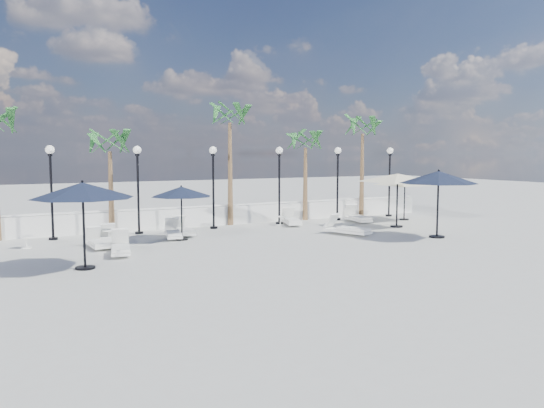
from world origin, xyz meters
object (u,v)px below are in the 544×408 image
lounger_0 (121,247)px  lounger_3 (109,240)px  lounger_5 (347,229)px  lounger_6 (357,217)px  parasol_navy_left (83,191)px  lounger_2 (173,233)px  parasol_navy_mid (181,192)px  lounger_1 (97,242)px  parasol_cream_sq_b (398,174)px  lounger_4 (183,230)px  parasol_navy_right (439,178)px  lounger_7 (291,220)px  parasol_cream_sq_a (405,179)px

lounger_0 → lounger_3: size_ratio=1.06×
lounger_5 → lounger_6: bearing=25.9°
parasol_navy_left → lounger_0: bearing=51.8°
lounger_3 → parasol_navy_left: (-1.43, -3.78, 2.15)m
lounger_2 → lounger_0: bearing=-123.6°
lounger_0 → parasol_navy_mid: 3.91m
lounger_1 → lounger_2: 3.31m
lounger_0 → parasol_navy_mid: size_ratio=0.82×
lounger_6 → parasol_cream_sq_b: parasol_cream_sq_b is taller
lounger_4 → parasol_navy_right: size_ratio=0.61×
lounger_1 → lounger_3: bearing=24.4°
lounger_3 → parasol_cream_sq_b: 13.44m
lounger_2 → parasol_navy_left: 6.44m
lounger_0 → lounger_2: bearing=54.8°
parasol_navy_mid → lounger_6: bearing=7.1°
parasol_navy_mid → parasol_cream_sq_b: 10.37m
lounger_1 → parasol_navy_right: parasol_navy_right is taller
lounger_5 → parasol_navy_mid: parasol_navy_mid is taller
lounger_5 → parasol_navy_left: 11.44m
parasol_navy_right → lounger_1: bearing=162.8°
lounger_1 → parasol_navy_mid: parasol_navy_mid is taller
lounger_7 → parasol_navy_mid: bearing=-146.0°
parasol_cream_sq_a → parasol_cream_sq_b: (-2.22, -1.97, 0.38)m
lounger_7 → lounger_1: bearing=-149.7°
lounger_2 → parasol_cream_sq_b: 10.87m
lounger_5 → lounger_6: lounger_5 is taller
lounger_4 → parasol_navy_mid: parasol_navy_mid is taller
lounger_0 → lounger_2: size_ratio=1.05×
lounger_3 → parasol_navy_right: 13.47m
parasol_cream_sq_b → lounger_5: bearing=-165.7°
lounger_6 → parasol_cream_sq_b: size_ratio=0.39×
lounger_0 → parasol_cream_sq_b: 13.40m
lounger_3 → lounger_4: bearing=26.2°
lounger_3 → parasol_cream_sq_a: 15.57m
parasol_cream_sq_a → parasol_cream_sq_b: parasol_cream_sq_b is taller
parasol_cream_sq_b → lounger_3: bearing=175.4°
parasol_cream_sq_a → parasol_cream_sq_b: bearing=-138.4°
parasol_navy_left → parasol_navy_right: (14.00, -0.52, 0.12)m
lounger_1 → parasol_cream_sq_b: size_ratio=0.33×
lounger_4 → lounger_6: bearing=1.9°
lounger_0 → lounger_4: 4.58m
lounger_7 → lounger_4: bearing=-155.7°
lounger_0 → parasol_navy_right: parasol_navy_right is taller
lounger_2 → parasol_cream_sq_a: 12.85m
lounger_5 → lounger_7: size_ratio=1.05×
lounger_7 → parasol_cream_sq_a: 6.68m
lounger_3 → parasol_navy_right: size_ratio=0.61×
parasol_navy_left → parasol_navy_mid: 5.83m
lounger_1 → lounger_5: 10.28m
lounger_2 → lounger_6: lounger_6 is taller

